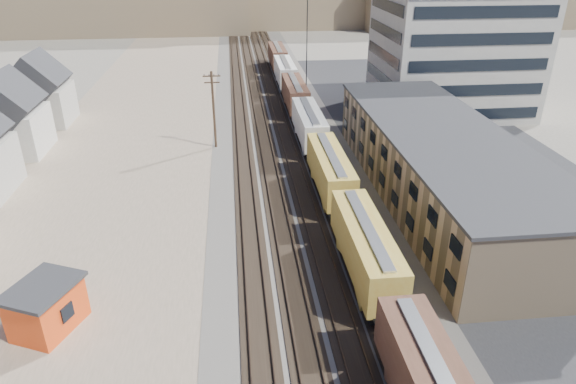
{
  "coord_description": "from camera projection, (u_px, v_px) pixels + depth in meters",
  "views": [
    {
      "loc": [
        -6.01,
        -21.94,
        24.32
      ],
      "look_at": [
        -1.23,
        21.46,
        3.0
      ],
      "focal_mm": 32.0,
      "sensor_mm": 36.0,
      "label": 1
    }
  ],
  "objects": [
    {
      "name": "office_tower",
      "position": [
        453.0,
        51.0,
        78.62
      ],
      "size": [
        22.6,
        18.6,
        18.45
      ],
      "color": "#9E998E",
      "rests_on": "ground"
    },
    {
      "name": "utility_pole_north",
      "position": [
        214.0,
        108.0,
        65.21
      ],
      "size": [
        2.2,
        0.32,
        10.0
      ],
      "color": "#382619",
      "rests_on": "ground"
    },
    {
      "name": "freight_train",
      "position": [
        318.0,
        144.0,
        60.58
      ],
      "size": [
        3.0,
        119.74,
        4.46
      ],
      "color": "black",
      "rests_on": "ground"
    },
    {
      "name": "rail_tracks",
      "position": [
        271.0,
        125.0,
        75.41
      ],
      "size": [
        11.4,
        200.0,
        0.24
      ],
      "color": "black",
      "rests_on": "ground"
    },
    {
      "name": "maintenance_shed",
      "position": [
        46.0,
        307.0,
        35.13
      ],
      "size": [
        5.41,
        5.98,
        3.57
      ],
      "color": "#DF4415",
      "rests_on": "ground"
    },
    {
      "name": "radio_mast",
      "position": [
        307.0,
        49.0,
        81.03
      ],
      "size": [
        1.2,
        0.16,
        18.0
      ],
      "color": "black",
      "rests_on": "ground"
    },
    {
      "name": "asphalt_lot",
      "position": [
        460.0,
        157.0,
        64.27
      ],
      "size": [
        26.0,
        120.0,
        0.04
      ],
      "primitive_type": "cube",
      "color": "#232326",
      "rests_on": "ground"
    },
    {
      "name": "warehouse",
      "position": [
        440.0,
        164.0,
        53.05
      ],
      "size": [
        12.4,
        40.4,
        7.25
      ],
      "color": "tan",
      "rests_on": "ground"
    },
    {
      "name": "ballast_bed",
      "position": [
        275.0,
        125.0,
        75.5
      ],
      "size": [
        18.0,
        200.0,
        0.06
      ],
      "primitive_type": "cube",
      "color": "#4C4742",
      "rests_on": "ground"
    },
    {
      "name": "parked_car_blue",
      "position": [
        443.0,
        109.0,
        80.26
      ],
      "size": [
        5.04,
        6.13,
        1.55
      ],
      "primitive_type": "imported",
      "rotation": [
        0.0,
        0.0,
        0.53
      ],
      "color": "#172050",
      "rests_on": "ground"
    },
    {
      "name": "parked_car_far",
      "position": [
        438.0,
        104.0,
        82.51
      ],
      "size": [
        2.05,
        5.04,
        1.71
      ],
      "primitive_type": "imported",
      "rotation": [
        0.0,
        0.0,
        -0.01
      ],
      "color": "silver",
      "rests_on": "ground"
    },
    {
      "name": "dirt_yard",
      "position": [
        124.0,
        156.0,
        64.61
      ],
      "size": [
        24.0,
        180.0,
        0.03
      ],
      "primitive_type": "cube",
      "color": "#7A6A54",
      "rests_on": "ground"
    }
  ]
}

